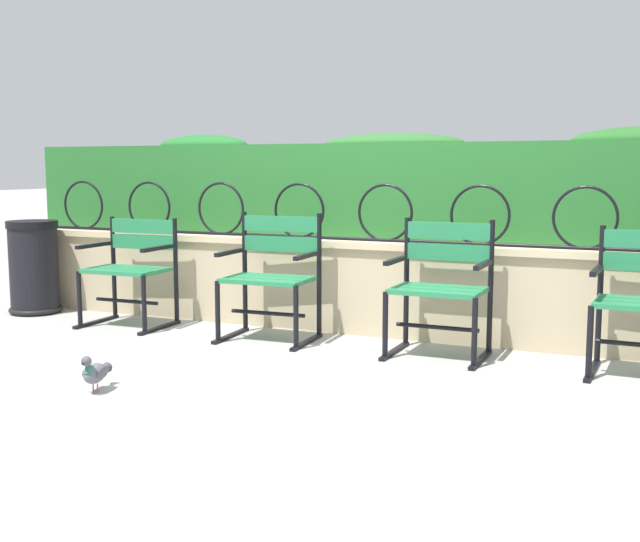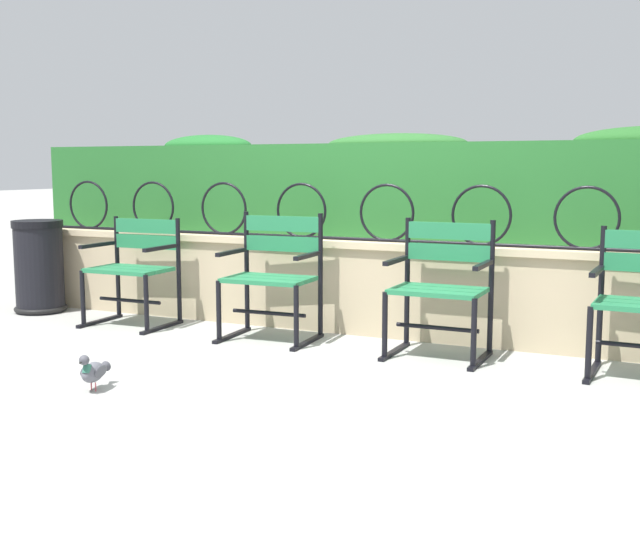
{
  "view_description": "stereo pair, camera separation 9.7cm",
  "coord_description": "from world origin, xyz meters",
  "px_view_note": "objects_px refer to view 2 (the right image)",
  "views": [
    {
      "loc": [
        2.11,
        -4.57,
        1.23
      ],
      "look_at": [
        0.0,
        0.12,
        0.55
      ],
      "focal_mm": 44.46,
      "sensor_mm": 36.0,
      "label": 1
    },
    {
      "loc": [
        2.19,
        -4.53,
        1.23
      ],
      "look_at": [
        0.0,
        0.12,
        0.55
      ],
      "focal_mm": 44.46,
      "sensor_mm": 36.0,
      "label": 2
    }
  ],
  "objects_px": {
    "park_chair_leftmost": "(135,266)",
    "park_chair_centre_left": "(273,273)",
    "trash_bin": "(39,268)",
    "pigeon_near_chairs": "(93,371)",
    "park_chair_centre_right": "(441,284)"
  },
  "relations": [
    {
      "from": "park_chair_leftmost",
      "to": "park_chair_centre_left",
      "type": "height_order",
      "value": "park_chair_centre_left"
    },
    {
      "from": "park_chair_centre_left",
      "to": "trash_bin",
      "type": "height_order",
      "value": "park_chair_centre_left"
    },
    {
      "from": "pigeon_near_chairs",
      "to": "trash_bin",
      "type": "height_order",
      "value": "trash_bin"
    },
    {
      "from": "park_chair_leftmost",
      "to": "pigeon_near_chairs",
      "type": "height_order",
      "value": "park_chair_leftmost"
    },
    {
      "from": "park_chair_centre_right",
      "to": "trash_bin",
      "type": "height_order",
      "value": "park_chair_centre_right"
    },
    {
      "from": "park_chair_centre_left",
      "to": "park_chair_centre_right",
      "type": "xyz_separation_m",
      "value": [
        1.24,
        0.01,
        -0.0
      ]
    },
    {
      "from": "park_chair_leftmost",
      "to": "pigeon_near_chairs",
      "type": "relative_size",
      "value": 2.88
    },
    {
      "from": "park_chair_centre_left",
      "to": "park_chair_leftmost",
      "type": "bearing_deg",
      "value": 180.0
    },
    {
      "from": "pigeon_near_chairs",
      "to": "trash_bin",
      "type": "xyz_separation_m",
      "value": [
        -2.05,
        1.69,
        0.26
      ]
    },
    {
      "from": "pigeon_near_chairs",
      "to": "park_chair_leftmost",
      "type": "bearing_deg",
      "value": 121.16
    },
    {
      "from": "park_chair_centre_left",
      "to": "park_chair_centre_right",
      "type": "height_order",
      "value": "park_chair_centre_left"
    },
    {
      "from": "pigeon_near_chairs",
      "to": "trash_bin",
      "type": "distance_m",
      "value": 2.67
    },
    {
      "from": "park_chair_centre_left",
      "to": "park_chair_centre_right",
      "type": "distance_m",
      "value": 1.24
    },
    {
      "from": "park_chair_centre_left",
      "to": "trash_bin",
      "type": "bearing_deg",
      "value": 178.0
    },
    {
      "from": "park_chair_centre_right",
      "to": "pigeon_near_chairs",
      "type": "distance_m",
      "value": 2.23
    }
  ]
}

